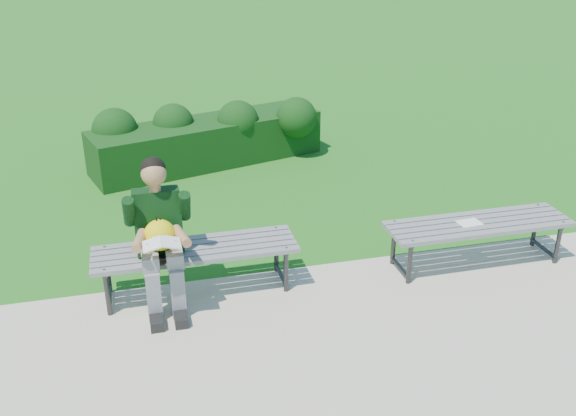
# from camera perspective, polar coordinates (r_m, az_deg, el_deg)

# --- Properties ---
(ground) EXTENTS (80.00, 80.00, 0.00)m
(ground) POSITION_cam_1_polar(r_m,az_deg,el_deg) (6.24, -0.65, -5.67)
(ground) COLOR #377C24
(ground) RESTS_ON ground
(walkway) EXTENTS (30.00, 3.50, 0.02)m
(walkway) POSITION_cam_1_polar(r_m,az_deg,el_deg) (4.86, 4.41, -15.67)
(walkway) COLOR beige
(walkway) RESTS_ON ground
(hedge) EXTENTS (3.28, 1.65, 0.87)m
(hedge) POSITION_cam_1_polar(r_m,az_deg,el_deg) (8.92, -7.23, 6.37)
(hedge) COLOR #0F3610
(hedge) RESTS_ON ground
(bench_left) EXTENTS (1.80, 0.50, 0.46)m
(bench_left) POSITION_cam_1_polar(r_m,az_deg,el_deg) (5.76, -8.21, -3.98)
(bench_left) COLOR gray
(bench_left) RESTS_ON walkway
(bench_right) EXTENTS (1.80, 0.50, 0.46)m
(bench_right) POSITION_cam_1_polar(r_m,az_deg,el_deg) (6.43, 16.54, -1.64)
(bench_right) COLOR gray
(bench_right) RESTS_ON walkway
(seated_boy) EXTENTS (0.56, 0.76, 1.31)m
(seated_boy) POSITION_cam_1_polar(r_m,az_deg,el_deg) (5.52, -11.37, -2.05)
(seated_boy) COLOR slate
(seated_boy) RESTS_ON walkway
(paper_sheet) EXTENTS (0.23, 0.18, 0.01)m
(paper_sheet) POSITION_cam_1_polar(r_m,az_deg,el_deg) (6.36, 15.83, -1.27)
(paper_sheet) COLOR white
(paper_sheet) RESTS_ON bench_right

